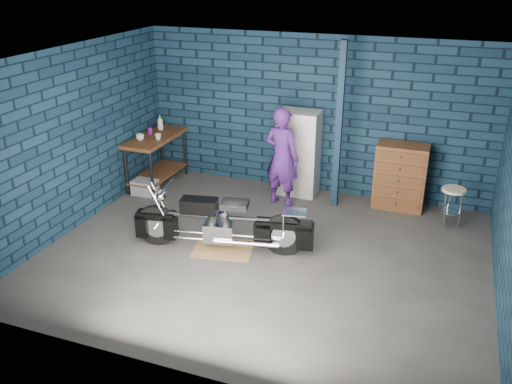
% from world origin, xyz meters
% --- Properties ---
extents(ground, '(6.00, 6.00, 0.00)m').
position_xyz_m(ground, '(0.00, 0.00, 0.00)').
color(ground, '#4D4A47').
rests_on(ground, ground).
extents(room_walls, '(6.02, 5.01, 2.71)m').
position_xyz_m(room_walls, '(0.00, 0.55, 1.90)').
color(room_walls, '#102435').
rests_on(room_walls, ground).
extents(support_post, '(0.10, 0.10, 2.70)m').
position_xyz_m(support_post, '(0.55, 1.95, 1.35)').
color(support_post, '#112436').
rests_on(support_post, ground).
extents(workbench, '(0.60, 1.40, 0.91)m').
position_xyz_m(workbench, '(-2.68, 1.75, 0.46)').
color(workbench, brown).
rests_on(workbench, ground).
extents(drip_mat, '(0.94, 0.77, 0.01)m').
position_xyz_m(drip_mat, '(-0.60, -0.07, 0.00)').
color(drip_mat, olive).
rests_on(drip_mat, ground).
extents(motorcycle, '(2.23, 0.99, 0.95)m').
position_xyz_m(motorcycle, '(-0.60, -0.07, 0.48)').
color(motorcycle, black).
rests_on(motorcycle, ground).
extents(person, '(0.68, 0.53, 1.66)m').
position_xyz_m(person, '(-0.30, 1.68, 0.83)').
color(person, '#4F217C').
rests_on(person, ground).
extents(storage_bin, '(0.41, 0.29, 0.26)m').
position_xyz_m(storage_bin, '(-2.66, 1.25, 0.13)').
color(storage_bin, '#92959A').
rests_on(storage_bin, ground).
extents(locker, '(0.69, 0.49, 1.47)m').
position_xyz_m(locker, '(-0.18, 2.23, 0.74)').
color(locker, silver).
rests_on(locker, ground).
extents(tool_chest, '(0.81, 0.45, 1.08)m').
position_xyz_m(tool_chest, '(1.55, 2.23, 0.54)').
color(tool_chest, brown).
rests_on(tool_chest, ground).
extents(shop_stool, '(0.40, 0.40, 0.64)m').
position_xyz_m(shop_stool, '(2.39, 1.78, 0.32)').
color(shop_stool, beige).
rests_on(shop_stool, ground).
extents(cup_a, '(0.15, 0.15, 0.11)m').
position_xyz_m(cup_a, '(-2.80, 1.46, 0.97)').
color(cup_a, beige).
rests_on(cup_a, workbench).
extents(cup_b, '(0.12, 0.12, 0.10)m').
position_xyz_m(cup_b, '(-2.53, 1.59, 0.96)').
color(cup_b, beige).
rests_on(cup_b, workbench).
extents(mug_purple, '(0.10, 0.10, 0.12)m').
position_xyz_m(mug_purple, '(-2.83, 1.83, 0.97)').
color(mug_purple, '#5F1966').
rests_on(mug_purple, workbench).
extents(bottle, '(0.14, 0.14, 0.27)m').
position_xyz_m(bottle, '(-2.78, 2.13, 1.05)').
color(bottle, '#92959A').
rests_on(bottle, workbench).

